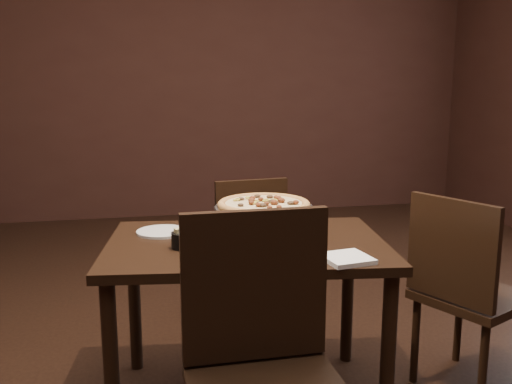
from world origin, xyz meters
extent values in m
cube|color=black|center=(0.00, 3.51, 1.40)|extent=(6.00, 0.02, 2.80)
cube|color=black|center=(0.04, 0.02, 0.67)|extent=(1.20, 0.88, 0.04)
cylinder|color=black|center=(-0.49, -0.22, 0.33)|extent=(0.06, 0.06, 0.66)
cylinder|color=black|center=(0.49, -0.36, 0.33)|extent=(0.06, 0.06, 0.66)
cylinder|color=black|center=(-0.41, 0.40, 0.33)|extent=(0.06, 0.06, 0.66)
cylinder|color=black|center=(0.58, 0.26, 0.33)|extent=(0.06, 0.06, 0.66)
cylinder|color=#BABAC1|center=(0.12, 0.06, 0.70)|extent=(0.14, 0.14, 0.01)
cylinder|color=#BABAC1|center=(0.12, 0.06, 0.76)|extent=(0.03, 0.03, 0.11)
cylinder|color=#BABAC1|center=(0.12, 0.06, 0.81)|extent=(0.10, 0.10, 0.01)
cylinder|color=gray|center=(0.12, 0.06, 0.82)|extent=(0.40, 0.40, 0.01)
torus|color=gray|center=(0.12, 0.06, 0.82)|extent=(0.41, 0.41, 0.01)
cylinder|color=#A86332|center=(0.12, 0.06, 0.83)|extent=(0.37, 0.37, 0.01)
torus|color=#A86332|center=(0.12, 0.06, 0.83)|extent=(0.38, 0.38, 0.03)
cylinder|color=tan|center=(0.12, 0.06, 0.84)|extent=(0.31, 0.31, 0.01)
cylinder|color=#F7EAC0|center=(-0.07, -0.03, 0.73)|extent=(0.05, 0.05, 0.07)
cylinder|color=#BABAC1|center=(-0.07, -0.03, 0.77)|extent=(0.05, 0.05, 0.02)
ellipsoid|color=#BABAC1|center=(-0.07, -0.03, 0.78)|extent=(0.03, 0.03, 0.01)
cylinder|color=maroon|center=(-0.05, -0.11, 0.73)|extent=(0.05, 0.05, 0.07)
cylinder|color=#BABAC1|center=(-0.05, -0.11, 0.77)|extent=(0.06, 0.06, 0.02)
ellipsoid|color=#BABAC1|center=(-0.05, -0.11, 0.79)|extent=(0.03, 0.03, 0.01)
cylinder|color=black|center=(-0.21, -0.01, 0.72)|extent=(0.10, 0.10, 0.06)
cube|color=tan|center=(-0.22, -0.01, 0.74)|extent=(0.04, 0.04, 0.07)
cube|color=tan|center=(-0.20, -0.01, 0.74)|extent=(0.04, 0.04, 0.07)
cube|color=white|center=(0.34, -0.30, 0.70)|extent=(0.18, 0.18, 0.02)
cylinder|color=white|center=(-0.28, 0.22, 0.70)|extent=(0.21, 0.21, 0.01)
cylinder|color=white|center=(0.05, -0.27, 0.70)|extent=(0.27, 0.27, 0.01)
cone|color=#BABAC1|center=(0.08, -0.01, 0.82)|extent=(0.15, 0.15, 0.00)
cylinder|color=black|center=(0.08, -0.01, 0.83)|extent=(0.05, 0.14, 0.02)
cube|color=black|center=(0.18, 0.85, 0.40)|extent=(0.42, 0.42, 0.04)
cube|color=black|center=(0.20, 0.68, 0.62)|extent=(0.39, 0.07, 0.40)
cylinder|color=black|center=(0.32, 1.02, 0.19)|extent=(0.03, 0.03, 0.38)
cylinder|color=black|center=(0.01, 0.99, 0.19)|extent=(0.03, 0.03, 0.38)
cylinder|color=black|center=(0.36, 0.71, 0.19)|extent=(0.03, 0.03, 0.38)
cylinder|color=black|center=(0.05, 0.68, 0.19)|extent=(0.03, 0.03, 0.38)
cube|color=black|center=(-0.04, -0.55, 0.72)|extent=(0.44, 0.04, 0.47)
cube|color=black|center=(1.02, -0.07, 0.41)|extent=(0.54, 0.54, 0.04)
cube|color=black|center=(0.85, -0.15, 0.65)|extent=(0.20, 0.38, 0.42)
cylinder|color=black|center=(1.10, 0.14, 0.20)|extent=(0.03, 0.03, 0.39)
cylinder|color=black|center=(0.94, -0.29, 0.20)|extent=(0.03, 0.03, 0.39)
cylinder|color=black|center=(0.80, 0.00, 0.20)|extent=(0.03, 0.03, 0.39)
camera|label=1|loc=(-0.39, -2.14, 1.32)|focal=40.00mm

